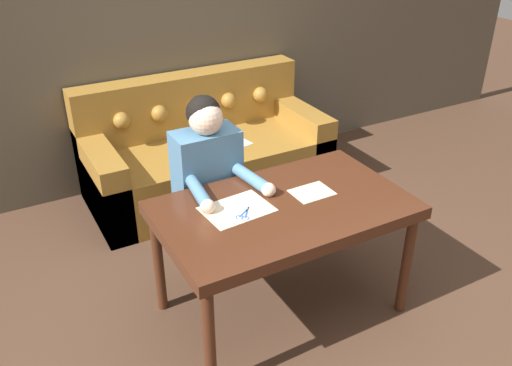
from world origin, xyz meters
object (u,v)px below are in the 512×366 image
(person, at_px, (209,190))
(scissors, at_px, (246,212))
(dining_table, at_px, (284,216))
(couch, at_px, (205,154))

(person, height_order, scissors, person)
(dining_table, xyz_separation_m, person, (-0.21, 0.53, -0.04))
(couch, height_order, person, person)
(person, bearing_deg, couch, 67.75)
(couch, bearing_deg, scissors, -105.72)
(dining_table, relative_size, couch, 0.71)
(couch, relative_size, scissors, 8.87)
(person, bearing_deg, scissors, -91.27)
(scissors, bearing_deg, dining_table, -6.56)
(couch, relative_size, person, 1.58)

